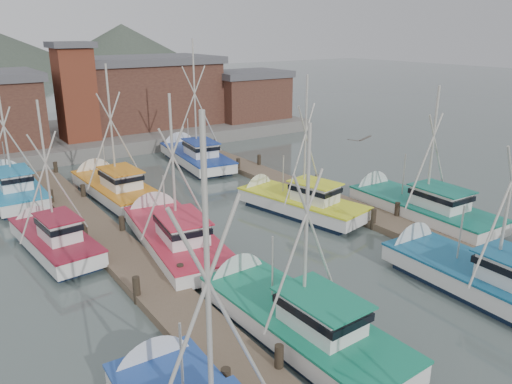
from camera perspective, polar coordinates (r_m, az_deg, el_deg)
ground at (r=22.00m, az=12.13°, el=-11.69°), size 260.00×260.00×0.00m
dock_left at (r=21.13m, az=-9.84°, el=-12.20°), size 2.30×46.00×1.50m
dock_right at (r=29.12m, az=15.91°, el=-3.89°), size 2.30×46.00×1.50m
quay at (r=52.73m, az=-18.44°, el=6.09°), size 44.00×16.00×1.20m
shed_center at (r=54.05m, az=-12.71°, el=11.25°), size 14.84×9.54×6.90m
shed_right at (r=56.68m, az=-0.94°, el=11.11°), size 8.48×6.36×5.20m
lookout_tower at (r=47.63m, az=-19.93°, el=10.78°), size 3.60×3.60×8.50m
boat_4 at (r=19.02m, az=3.86°, el=-14.04°), size 3.61×9.60×8.85m
boat_5 at (r=23.66m, az=24.00°, el=-8.86°), size 3.77×9.99×9.20m
boat_8 at (r=26.17m, az=-9.55°, el=-4.85°), size 4.38×10.18×8.88m
boat_9 at (r=30.71m, az=4.44°, el=-1.13°), size 4.39×9.18×9.10m
boat_10 at (r=27.43m, az=-22.28°, el=-4.92°), size 3.36×8.02×8.31m
boat_11 at (r=31.42m, az=17.72°, el=-1.52°), size 3.68×9.97×8.79m
boat_12 at (r=34.90m, az=-16.07°, el=0.59°), size 3.89×9.70×9.63m
boat_13 at (r=42.21m, az=-7.15°, el=4.17°), size 4.43×10.45×11.03m
boat_14 at (r=37.22m, az=-26.14°, el=0.48°), size 3.55×9.36×8.44m
gull_far at (r=24.76m, az=11.75°, el=5.87°), size 1.54×0.60×0.24m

